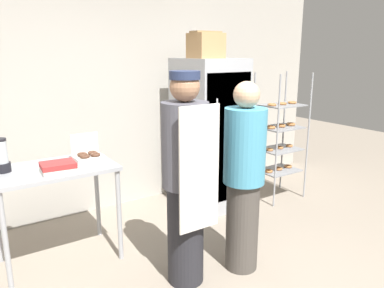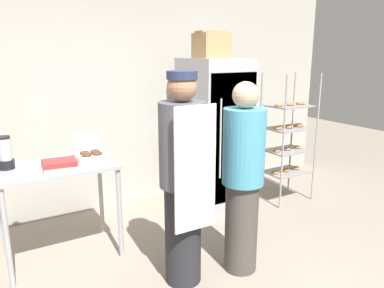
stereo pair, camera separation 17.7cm
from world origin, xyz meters
The scene contains 10 objects.
back_wall centered at (0.00, 2.38, 1.42)m, with size 6.40×0.12×2.83m, color #ADA89E.
refrigerator centered at (0.87, 1.67, 0.91)m, with size 0.68×0.79×1.83m.
baking_rack centered at (1.81, 1.37, 0.82)m, with size 0.59×0.45×1.65m.
prep_counter centered at (-1.05, 1.38, 0.80)m, with size 1.03×0.66×0.91m.
donut_box centered at (-0.73, 1.39, 0.96)m, with size 0.26×0.21×0.25m.
blender_pitcher centered at (-1.44, 1.47, 1.04)m, with size 0.13×0.13×0.29m.
binder_stack centered at (-1.05, 1.20, 0.96)m, with size 0.29×0.23×0.09m.
cardboard_storage_box centered at (0.75, 1.58, 1.97)m, with size 0.34×0.31×0.30m.
person_baker centered at (-0.25, 0.46, 0.92)m, with size 0.37×0.39×1.76m.
person_customer centered at (0.27, 0.35, 0.85)m, with size 0.36×0.36×1.67m.
Camera 2 is at (-1.64, -2.02, 1.91)m, focal length 35.00 mm.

